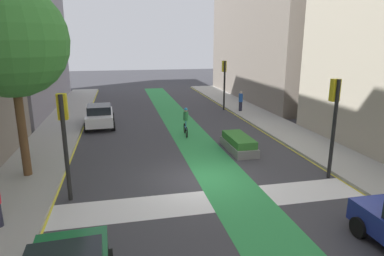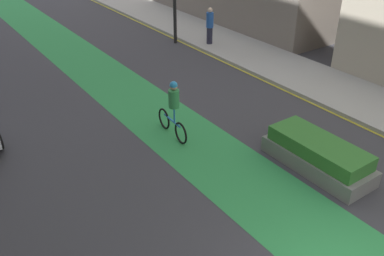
% 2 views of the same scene
% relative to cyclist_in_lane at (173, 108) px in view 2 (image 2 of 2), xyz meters
% --- Properties ---
extents(cyclist_in_lane, '(0.32, 1.73, 1.86)m').
position_rel_cyclist_in_lane_xyz_m(cyclist_in_lane, '(0.00, 0.00, 0.00)').
color(cyclist_in_lane, black).
rests_on(cyclist_in_lane, ground_plane).
extents(pedestrian_sidewalk_right_a, '(0.34, 0.34, 1.70)m').
position_rel_cyclist_in_lane_xyz_m(pedestrian_sidewalk_right_a, '(6.01, 6.12, 0.05)').
color(pedestrian_sidewalk_right_a, '#262638').
rests_on(pedestrian_sidewalk_right_a, sidewalk_right).
extents(median_planter, '(1.22, 3.05, 0.85)m').
position_rel_cyclist_in_lane_xyz_m(median_planter, '(2.28, -3.61, -0.57)').
color(median_planter, slate).
rests_on(median_planter, ground_plane).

